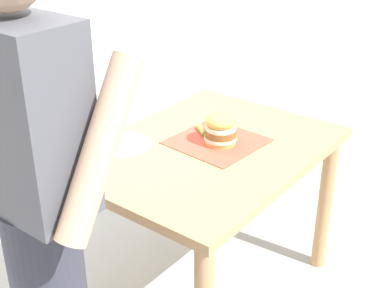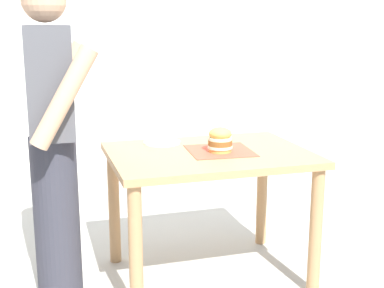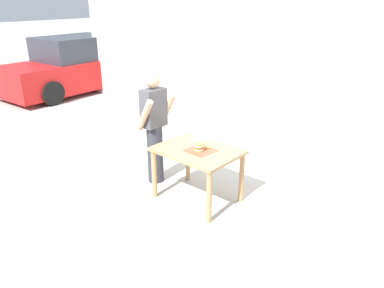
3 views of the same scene
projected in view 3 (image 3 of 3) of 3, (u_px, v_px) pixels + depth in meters
The scene contains 9 objects.
ground_plane at pixel (197, 198), 5.34m from camera, with size 80.00×80.00×0.00m, color #ADAAA3.
patio_table at pixel (197, 158), 5.11m from camera, with size 0.83×1.11×0.76m.
serving_paper at pixel (201, 150), 5.02m from camera, with size 0.35×0.35×0.00m, color #D64C38.
sandwich at pixel (199, 146), 4.98m from camera, with size 0.14×0.14×0.18m.
pickle_spear at pixel (207, 148), 5.07m from camera, with size 0.02×0.02×0.09m, color #8EA83D.
side_plate_with_forks at pixel (199, 140), 5.38m from camera, with size 0.22×0.22×0.02m.
diner_across_table at pixel (154, 127), 5.54m from camera, with size 0.55×0.35×1.69m.
parked_car_mid_block at pixel (182, 48), 14.97m from camera, with size 4.23×1.89×1.60m.
parked_car_far_end at pixel (74, 67), 11.06m from camera, with size 4.29×2.02×1.60m.
Camera 3 is at (-3.57, -3.02, 2.70)m, focal length 35.00 mm.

